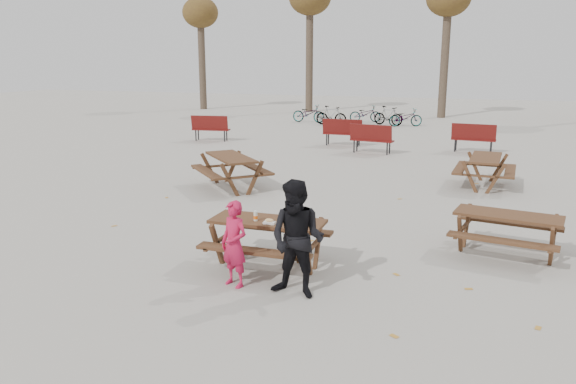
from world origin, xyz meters
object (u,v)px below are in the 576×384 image
(main_picnic_table, at_px, (268,231))
(adult, at_px, (297,239))
(picnic_table_north, at_px, (231,172))
(picnic_table_far, at_px, (485,172))
(food_tray, at_px, (269,223))
(picnic_table_east, at_px, (507,235))
(child, at_px, (234,244))
(soda_bottle, at_px, (256,216))

(main_picnic_table, height_order, adult, adult)
(main_picnic_table, relative_size, picnic_table_north, 0.92)
(adult, height_order, picnic_table_north, adult)
(main_picnic_table, relative_size, picnic_table_far, 0.98)
(adult, bearing_deg, main_picnic_table, 136.53)
(food_tray, relative_size, adult, 0.11)
(picnic_table_east, bearing_deg, adult, -126.59)
(child, relative_size, picnic_table_north, 0.66)
(child, height_order, picnic_table_north, child)
(picnic_table_east, relative_size, picnic_table_north, 0.87)
(main_picnic_table, bearing_deg, picnic_table_far, 65.32)
(soda_bottle, bearing_deg, picnic_table_far, 64.61)
(food_tray, height_order, picnic_table_north, picnic_table_north)
(food_tray, relative_size, child, 0.14)
(soda_bottle, bearing_deg, child, -91.28)
(soda_bottle, bearing_deg, main_picnic_table, 34.57)
(soda_bottle, xyz_separation_m, adult, (0.96, -0.83, -0.01))
(picnic_table_east, height_order, picnic_table_north, picnic_table_north)
(main_picnic_table, height_order, soda_bottle, soda_bottle)
(food_tray, relative_size, soda_bottle, 1.06)
(main_picnic_table, distance_m, adult, 1.26)
(adult, bearing_deg, soda_bottle, 145.27)
(picnic_table_north, height_order, picnic_table_far, picnic_table_north)
(picnic_table_east, xyz_separation_m, picnic_table_far, (-0.35, 5.39, 0.03))
(soda_bottle, height_order, picnic_table_far, soda_bottle)
(adult, xyz_separation_m, picnic_table_north, (-3.64, 5.78, -0.41))
(main_picnic_table, xyz_separation_m, food_tray, (0.11, -0.20, 0.21))
(food_tray, height_order, picnic_table_far, food_tray)
(main_picnic_table, bearing_deg, soda_bottle, -145.43)
(food_tray, distance_m, soda_bottle, 0.29)
(food_tray, xyz_separation_m, picnic_table_north, (-2.94, 5.03, -0.37))
(soda_bottle, xyz_separation_m, picnic_table_far, (3.44, 7.26, -0.45))
(soda_bottle, relative_size, picnic_table_east, 0.10)
(child, distance_m, adult, 1.00)
(picnic_table_north, bearing_deg, adult, -11.48)
(picnic_table_east, bearing_deg, picnic_table_far, 103.54)
(soda_bottle, height_order, adult, adult)
(child, height_order, picnic_table_far, child)
(soda_bottle, relative_size, picnic_table_north, 0.09)
(main_picnic_table, distance_m, soda_bottle, 0.32)
(food_tray, distance_m, picnic_table_far, 8.01)
(child, distance_m, picnic_table_far, 8.76)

